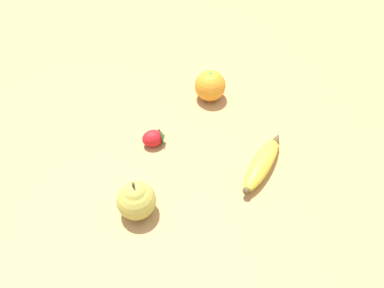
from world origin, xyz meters
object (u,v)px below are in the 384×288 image
banana (262,163)px  pear (136,199)px  orange (210,86)px  strawberry (154,138)px

banana → pear: size_ratio=1.85×
banana → pear: 0.28m
orange → strawberry: size_ratio=1.25×
orange → pear: pear is taller
orange → strawberry: orange is taller
banana → pear: pear is taller
banana → strawberry: bearing=102.2°
orange → pear: (-0.33, -0.17, 0.00)m
pear → strawberry: pear is taller
pear → strawberry: (0.13, 0.13, -0.02)m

